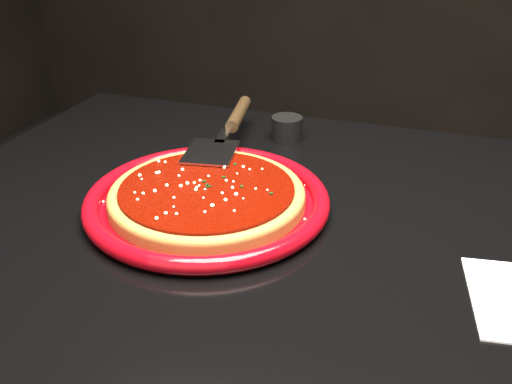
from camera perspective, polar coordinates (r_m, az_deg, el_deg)
plate at (r=0.78m, az=-4.89°, el=-0.81°), size 0.36×0.36×0.02m
pizza_crust at (r=0.78m, az=-4.90°, el=-0.57°), size 0.28×0.28×0.01m
pizza_crust_rim at (r=0.77m, az=-4.92°, el=-0.13°), size 0.28×0.28×0.02m
pizza_sauce at (r=0.77m, az=-4.94°, el=0.18°), size 0.25×0.25×0.01m
parmesan_dusting at (r=0.77m, az=-4.96°, el=0.62°), size 0.23×0.23×0.01m
basil_flecks at (r=0.77m, az=-4.96°, el=0.56°), size 0.21×0.21×0.00m
pizza_server at (r=0.93m, az=-2.88°, el=6.31°), size 0.14×0.33×0.02m
ramekin at (r=1.00m, az=3.10°, el=6.38°), size 0.07×0.07×0.04m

